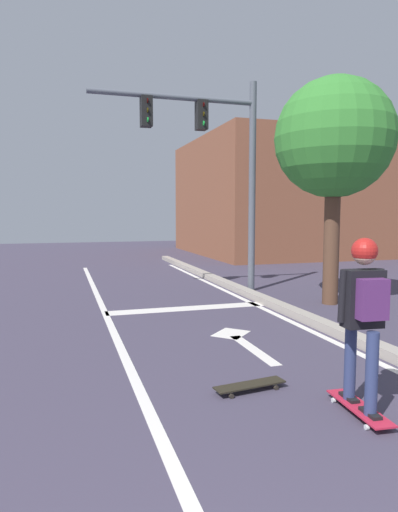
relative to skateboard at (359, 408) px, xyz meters
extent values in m
cube|color=silver|center=(-1.85, 2.31, -0.06)|extent=(0.12, 20.00, 0.01)
cube|color=silver|center=(1.14, 2.31, -0.06)|extent=(0.12, 20.00, 0.01)
cube|color=silver|center=(-0.28, 4.94, -0.06)|extent=(3.14, 0.40, 0.01)
cube|color=silver|center=(-0.12, 2.12, -0.06)|extent=(0.16, 1.40, 0.01)
cube|color=silver|center=(-0.12, 2.97, -0.06)|extent=(0.71, 0.71, 0.01)
cube|color=#9F948A|center=(1.39, 2.31, 0.01)|extent=(0.24, 24.00, 0.14)
cube|color=#BA2039|center=(0.00, 0.00, 0.00)|extent=(0.29, 0.86, 0.02)
cube|color=#B2B2B7|center=(0.03, 0.28, -0.01)|extent=(0.17, 0.06, 0.01)
cylinder|color=silver|center=(-0.08, 0.29, -0.04)|extent=(0.03, 0.05, 0.05)
cylinder|color=silver|center=(0.13, 0.28, -0.04)|extent=(0.03, 0.05, 0.05)
cube|color=#B2B2B7|center=(-0.03, -0.28, -0.01)|extent=(0.17, 0.06, 0.01)
cylinder|color=silver|center=(-0.13, -0.28, -0.04)|extent=(0.03, 0.05, 0.05)
cylinder|color=silver|center=(0.08, -0.29, -0.04)|extent=(0.03, 0.05, 0.05)
cylinder|color=navy|center=(0.02, 0.18, 0.39)|extent=(0.11, 0.11, 0.75)
cube|color=black|center=(0.02, 0.18, 0.03)|extent=(0.11, 0.25, 0.03)
cylinder|color=navy|center=(-0.02, -0.18, 0.39)|extent=(0.11, 0.11, 0.75)
cube|color=black|center=(-0.02, -0.18, 0.03)|extent=(0.11, 0.25, 0.03)
cube|color=black|center=(0.00, 0.00, 1.02)|extent=(0.37, 0.21, 0.53)
cylinder|color=black|center=(-0.18, 0.05, 1.05)|extent=(0.07, 0.09, 0.48)
cylinder|color=black|center=(0.19, 0.01, 1.05)|extent=(0.07, 0.08, 0.48)
sphere|color=tan|center=(0.00, 0.00, 1.43)|extent=(0.21, 0.21, 0.21)
sphere|color=red|center=(0.00, 0.00, 1.46)|extent=(0.23, 0.23, 0.23)
cube|color=#562962|center=(-0.01, -0.14, 1.04)|extent=(0.27, 0.16, 0.36)
cube|color=black|center=(-0.75, 0.80, 0.01)|extent=(0.80, 0.28, 0.02)
cube|color=#B2B2B7|center=(-0.48, 0.84, -0.01)|extent=(0.07, 0.15, 0.01)
cylinder|color=#2B2620|center=(-0.49, 0.92, -0.04)|extent=(0.05, 0.04, 0.05)
cylinder|color=#2B2620|center=(-0.47, 0.75, -0.04)|extent=(0.05, 0.04, 0.05)
cube|color=#B2B2B7|center=(-1.01, 0.77, -0.01)|extent=(0.07, 0.15, 0.01)
cylinder|color=#2B2620|center=(-1.02, 0.85, -0.04)|extent=(0.05, 0.04, 0.05)
cylinder|color=#2B2620|center=(-1.00, 0.68, -0.04)|extent=(0.05, 0.04, 0.05)
cylinder|color=#545A64|center=(1.73, 6.44, 2.37)|extent=(0.16, 0.16, 4.87)
cylinder|color=#545A64|center=(-0.14, 6.44, 4.33)|extent=(3.75, 0.12, 0.12)
cube|color=black|center=(0.49, 6.44, 3.98)|extent=(0.24, 0.28, 0.64)
cylinder|color=#3A0605|center=(0.49, 6.29, 4.18)|extent=(0.02, 0.10, 0.10)
cylinder|color=#3C3106|center=(0.49, 6.29, 3.98)|extent=(0.02, 0.10, 0.10)
cylinder|color=green|center=(0.49, 6.29, 3.78)|extent=(0.02, 0.10, 0.10)
cube|color=black|center=(-0.76, 6.44, 3.98)|extent=(0.24, 0.28, 0.64)
cylinder|color=#3A0605|center=(-0.76, 6.29, 4.18)|extent=(0.02, 0.10, 0.10)
cylinder|color=#3C3106|center=(-0.76, 6.29, 3.98)|extent=(0.02, 0.10, 0.10)
cylinder|color=green|center=(-0.76, 6.29, 3.78)|extent=(0.02, 0.10, 0.10)
cylinder|color=brown|center=(2.66, 4.53, 1.26)|extent=(0.31, 0.31, 2.64)
sphere|color=#358130|center=(2.66, 4.53, 3.29)|extent=(2.38, 2.38, 2.38)
cube|color=brown|center=(8.94, 15.75, 2.52)|extent=(11.29, 8.56, 5.17)
camera|label=1|loc=(-2.59, -3.39, 1.79)|focal=31.56mm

